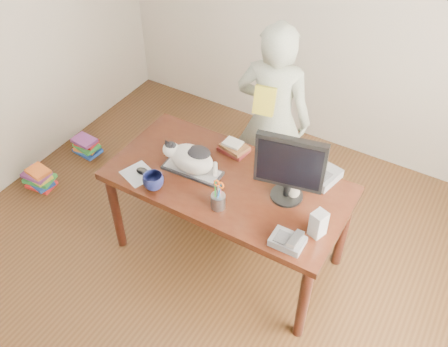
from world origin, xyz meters
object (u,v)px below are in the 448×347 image
monitor (290,166)px  book_pile_a (39,178)px  phone (288,241)px  coffee_mug (153,181)px  calculator (324,176)px  desk (234,189)px  cat (190,158)px  keyboard (192,170)px  person (273,120)px  book_pile_b (86,146)px  book_stack (234,148)px  baseball (294,192)px  pen_cup (218,200)px  mouse (142,171)px  speaker (318,224)px

monitor → book_pile_a: bearing=174.6°
monitor → phone: size_ratio=2.49×
monitor → book_pile_a: size_ratio=1.78×
coffee_mug → calculator: bearing=34.6°
desk → cat: size_ratio=4.01×
keyboard → person: person is taller
phone → book_pile_b: 2.48m
monitor → book_stack: size_ratio=2.22×
cat → baseball: (0.69, 0.13, -0.08)m
phone → book_pile_b: size_ratio=0.75×
keyboard → monitor: monitor is taller
book_pile_a → book_pile_b: size_ratio=1.05×
cat → monitor: 0.69m
desk → cat: 0.39m
person → pen_cup: bearing=86.1°
keyboard → phone: (0.82, -0.24, 0.02)m
mouse → book_pile_b: 1.51m
monitor → baseball: size_ratio=6.18×
speaker → cat: bearing=-166.2°
cat → monitor: (0.66, 0.09, 0.15)m
keyboard → person: size_ratio=0.27×
baseball → calculator: bearing=66.9°
desk → keyboard: size_ratio=3.84×
phone → book_stack: size_ratio=0.89×
cat → calculator: bearing=21.6°
speaker → book_pile_a: size_ratio=0.64×
mouse → book_pile_a: size_ratio=0.39×
cat → pen_cup: size_ratio=1.74×
speaker → baseball: 0.33m
coffee_mug → book_pile_a: bearing=175.7°
coffee_mug → phone: 0.95m
phone → calculator: bearing=92.6°
book_pile_a → coffee_mug: bearing=-4.3°
mouse → speaker: size_ratio=0.61×
baseball → calculator: 0.26m
cat → pen_cup: 0.39m
keyboard → phone: 0.85m
coffee_mug → book_pile_b: (-1.34, 0.65, -0.73)m
phone → book_pile_a: (-2.32, 0.09, -0.69)m
speaker → calculator: 0.48m
book_pile_b → book_pile_a: bearing=-93.1°
book_stack → book_pile_a: bearing=-154.9°
desk → baseball: (0.43, 0.01, 0.19)m
cat → baseball: 0.71m
desk → coffee_mug: coffee_mug is taller
pen_cup → speaker: bearing=10.3°
phone → book_stack: phone is taller
book_pile_a → phone: bearing=-2.1°
mouse → baseball: bearing=37.7°
coffee_mug → speaker: bearing=9.4°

